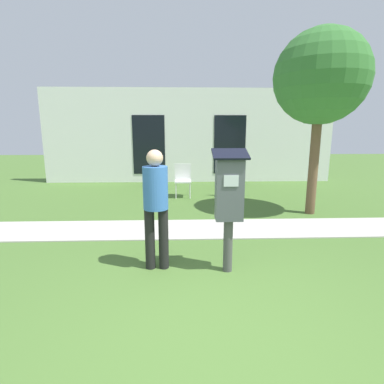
% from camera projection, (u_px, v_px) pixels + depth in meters
% --- Properties ---
extents(ground_plane, '(40.00, 40.00, 0.00)m').
position_uv_depth(ground_plane, '(216.00, 337.00, 2.69)').
color(ground_plane, '#476B2D').
extents(sidewalk, '(12.00, 1.10, 0.02)m').
position_uv_depth(sidewalk, '(198.00, 229.00, 5.57)').
color(sidewalk, '#B7B2A8').
rests_on(sidewalk, ground).
extents(building_facade, '(10.00, 0.26, 3.20)m').
position_uv_depth(building_facade, '(189.00, 136.00, 10.41)').
color(building_facade, white).
rests_on(building_facade, ground).
extents(parking_meter, '(0.44, 0.31, 1.59)m').
position_uv_depth(parking_meter, '(229.00, 195.00, 3.74)').
color(parking_meter, '#4C4C4C').
rests_on(parking_meter, ground).
extents(person_standing, '(0.32, 0.32, 1.58)m').
position_uv_depth(person_standing, '(156.00, 201.00, 3.84)').
color(person_standing, black).
rests_on(person_standing, ground).
extents(outdoor_chair_left, '(0.44, 0.44, 0.90)m').
position_uv_depth(outdoor_chair_left, '(183.00, 178.00, 8.22)').
color(outdoor_chair_left, white).
rests_on(outdoor_chair_left, ground).
extents(outdoor_chair_middle, '(0.44, 0.44, 0.90)m').
position_uv_depth(outdoor_chair_middle, '(232.00, 178.00, 8.10)').
color(outdoor_chair_middle, white).
rests_on(outdoor_chair_middle, ground).
extents(tree, '(1.90, 1.90, 3.82)m').
position_uv_depth(tree, '(321.00, 78.00, 6.07)').
color(tree, brown).
rests_on(tree, ground).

